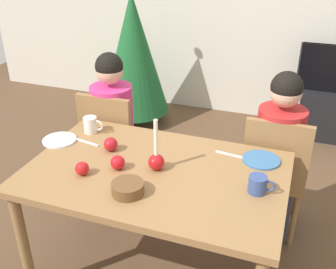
% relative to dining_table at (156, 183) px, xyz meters
% --- Properties ---
extents(dining_table, '(1.40, 0.90, 0.75)m').
position_rel_dining_table_xyz_m(dining_table, '(0.00, 0.00, 0.00)').
color(dining_table, olive).
rests_on(dining_table, ground).
extents(chair_left, '(0.40, 0.40, 0.90)m').
position_rel_dining_table_xyz_m(chair_left, '(-0.58, 0.61, -0.15)').
color(chair_left, olive).
rests_on(chair_left, ground).
extents(chair_right, '(0.40, 0.40, 0.90)m').
position_rel_dining_table_xyz_m(chair_right, '(0.59, 0.61, -0.15)').
color(chair_right, olive).
rests_on(chair_right, ground).
extents(person_left_child, '(0.30, 0.30, 1.17)m').
position_rel_dining_table_xyz_m(person_left_child, '(-0.58, 0.64, -0.10)').
color(person_left_child, '#33384C').
rests_on(person_left_child, ground).
extents(person_right_child, '(0.30, 0.30, 1.17)m').
position_rel_dining_table_xyz_m(person_right_child, '(0.59, 0.64, -0.10)').
color(person_right_child, '#33384C').
rests_on(person_right_child, ground).
extents(tv_stand, '(0.64, 0.40, 0.48)m').
position_rel_dining_table_xyz_m(tv_stand, '(1.01, 2.30, -0.43)').
color(tv_stand, black).
rests_on(tv_stand, ground).
extents(christmas_tree, '(0.72, 0.72, 1.47)m').
position_rel_dining_table_xyz_m(christmas_tree, '(-1.01, 1.96, 0.10)').
color(christmas_tree, brown).
rests_on(christmas_tree, ground).
extents(candle_centerpiece, '(0.09, 0.09, 0.30)m').
position_rel_dining_table_xyz_m(candle_centerpiece, '(0.00, 0.01, 0.15)').
color(candle_centerpiece, red).
rests_on(candle_centerpiece, dining_table).
extents(plate_left, '(0.21, 0.21, 0.01)m').
position_rel_dining_table_xyz_m(plate_left, '(-0.68, 0.11, 0.09)').
color(plate_left, silver).
rests_on(plate_left, dining_table).
extents(plate_right, '(0.21, 0.21, 0.01)m').
position_rel_dining_table_xyz_m(plate_right, '(0.53, 0.29, 0.09)').
color(plate_right, teal).
rests_on(plate_right, dining_table).
extents(mug_left, '(0.13, 0.09, 0.10)m').
position_rel_dining_table_xyz_m(mug_left, '(-0.55, 0.28, 0.14)').
color(mug_left, silver).
rests_on(mug_left, dining_table).
extents(mug_right, '(0.13, 0.09, 0.09)m').
position_rel_dining_table_xyz_m(mug_right, '(0.55, -0.02, 0.13)').
color(mug_right, '#33477F').
rests_on(mug_right, dining_table).
extents(fork_left, '(0.18, 0.04, 0.01)m').
position_rel_dining_table_xyz_m(fork_left, '(-0.51, 0.15, 0.09)').
color(fork_left, silver).
rests_on(fork_left, dining_table).
extents(fork_right, '(0.18, 0.04, 0.01)m').
position_rel_dining_table_xyz_m(fork_right, '(0.35, 0.29, 0.09)').
color(fork_right, silver).
rests_on(fork_right, dining_table).
extents(bowl_walnuts, '(0.16, 0.16, 0.06)m').
position_rel_dining_table_xyz_m(bowl_walnuts, '(-0.05, -0.24, 0.11)').
color(bowl_walnuts, brown).
rests_on(bowl_walnuts, dining_table).
extents(apple_near_candle, '(0.08, 0.08, 0.08)m').
position_rel_dining_table_xyz_m(apple_near_candle, '(-0.33, 0.11, 0.12)').
color(apple_near_candle, '#AC151E').
rests_on(apple_near_candle, dining_table).
extents(apple_by_left_plate, '(0.07, 0.07, 0.07)m').
position_rel_dining_table_xyz_m(apple_by_left_plate, '(-0.35, -0.17, 0.12)').
color(apple_by_left_plate, red).
rests_on(apple_by_left_plate, dining_table).
extents(apple_by_right_mug, '(0.08, 0.08, 0.08)m').
position_rel_dining_table_xyz_m(apple_by_right_mug, '(-0.20, -0.06, 0.12)').
color(apple_by_right_mug, red).
rests_on(apple_by_right_mug, dining_table).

